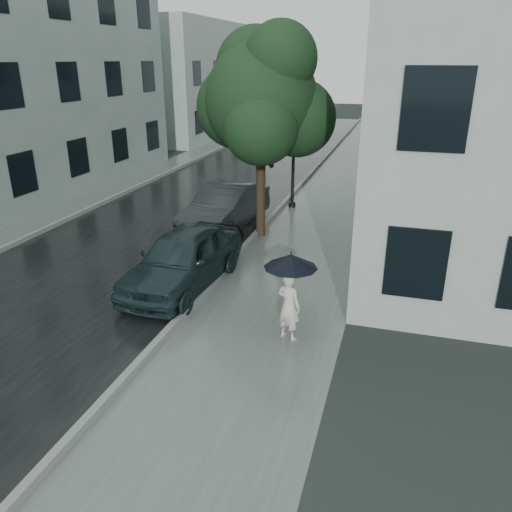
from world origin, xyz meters
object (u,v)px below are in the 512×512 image
(car_near, at_px, (183,258))
(car_far, at_px, (225,207))
(street_tree, at_px, (262,98))
(pedestrian, at_px, (289,306))
(lamp_post, at_px, (290,137))

(car_near, bearing_deg, car_far, 100.87)
(street_tree, bearing_deg, car_near, -100.18)
(pedestrian, relative_size, street_tree, 0.23)
(car_far, bearing_deg, pedestrian, -54.82)
(street_tree, bearing_deg, car_far, 168.89)
(lamp_post, distance_m, car_far, 4.06)
(street_tree, relative_size, lamp_post, 1.38)
(street_tree, distance_m, car_far, 3.85)
(pedestrian, distance_m, car_near, 3.63)
(lamp_post, bearing_deg, car_far, -106.84)
(pedestrian, bearing_deg, lamp_post, -52.95)
(lamp_post, height_order, car_near, lamp_post)
(car_near, relative_size, car_far, 0.97)
(car_far, bearing_deg, street_tree, -5.64)
(pedestrian, bearing_deg, car_far, -36.28)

